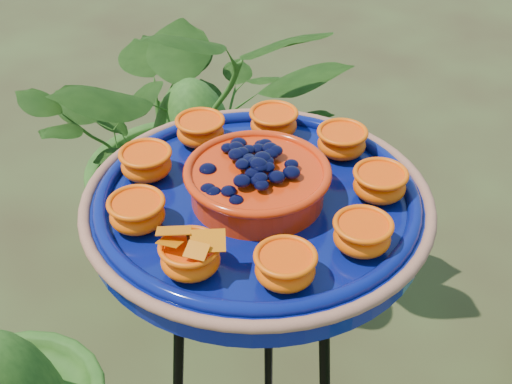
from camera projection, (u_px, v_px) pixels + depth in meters
The scene contains 2 objects.
feeder_dish at pixel (257, 200), 1.06m from camera, with size 0.62×0.62×0.12m.
shrub_back_left at pixel (193, 141), 2.18m from camera, with size 0.91×0.79×1.01m, color #1F4612.
Camera 1 is at (0.26, -0.89, 1.68)m, focal length 50.00 mm.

